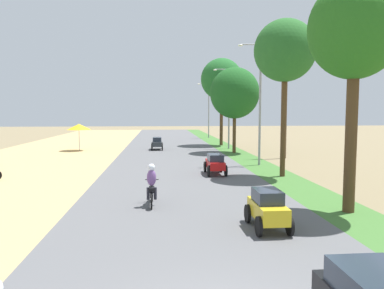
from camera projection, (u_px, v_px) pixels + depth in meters
vendor_umbrella at (79, 127)px, 35.25m from camera, size 2.20×2.20×2.52m
median_tree_nearest at (355, 31)px, 13.26m from camera, size 3.28×3.28×8.41m
median_tree_second at (285, 51)px, 20.80m from camera, size 3.43×3.43×8.80m
median_tree_third at (235, 93)px, 33.20m from camera, size 4.37×4.37×7.59m
median_tree_fourth at (222, 79)px, 40.40m from camera, size 4.47×4.47×9.41m
streetlamp_near at (260, 96)px, 25.54m from camera, size 3.16×0.20×8.34m
streetlamp_mid at (229, 103)px, 36.84m from camera, size 3.16×0.20×7.94m
streetlamp_far at (209, 106)px, 51.77m from camera, size 3.16×0.20×7.66m
utility_pole_near at (286, 104)px, 29.77m from camera, size 1.80×0.20×8.38m
car_hatchback_yellow at (267, 208)px, 11.73m from camera, size 1.04×2.00×1.23m
car_sedan_red at (215, 163)px, 21.93m from camera, size 1.10×2.26×1.19m
car_sedan_charcoal at (157, 143)px, 36.08m from camera, size 1.10×2.26×1.19m
motorbike_ahead_second at (152, 186)px, 14.63m from camera, size 0.54×1.80×1.66m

